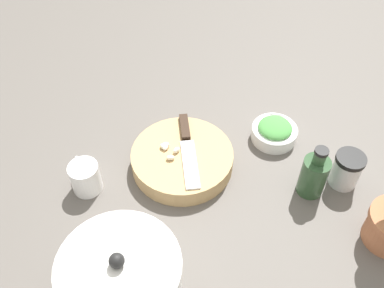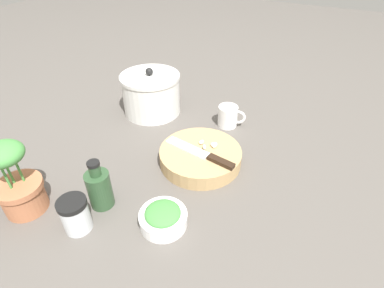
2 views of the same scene
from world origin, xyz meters
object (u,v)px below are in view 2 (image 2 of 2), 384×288
at_px(cutting_board, 200,156).
at_px(herb_bowl, 163,217).
at_px(potted_herb, 17,184).
at_px(chef_knife, 204,154).
at_px(stock_pot, 151,94).
at_px(oil_bottle, 99,188).
at_px(coffee_mug, 228,116).
at_px(spice_jar, 75,215).
at_px(garlic_cloves, 209,145).

distance_m(cutting_board, herb_bowl, 0.26).
xyz_separation_m(cutting_board, potted_herb, (-0.38, 0.32, 0.06)).
distance_m(chef_knife, stock_pot, 0.39).
bearing_deg(oil_bottle, coffee_mug, -16.28).
xyz_separation_m(herb_bowl, coffee_mug, (0.50, 0.03, 0.01)).
xyz_separation_m(chef_knife, stock_pot, (0.21, 0.33, 0.03)).
relative_size(coffee_mug, stock_pot, 0.45).
height_order(herb_bowl, spice_jar, spice_jar).
relative_size(herb_bowl, spice_jar, 1.31).
xyz_separation_m(garlic_cloves, spice_jar, (-0.39, 0.17, -0.01)).
xyz_separation_m(cutting_board, spice_jar, (-0.36, 0.15, 0.02)).
xyz_separation_m(garlic_cloves, potted_herb, (-0.41, 0.33, 0.03)).
relative_size(chef_knife, herb_bowl, 1.94).
relative_size(herb_bowl, potted_herb, 0.58).
xyz_separation_m(coffee_mug, stock_pot, (-0.05, 0.30, 0.04)).
distance_m(cutting_board, potted_herb, 0.50).
relative_size(cutting_board, chef_knife, 1.08).
distance_m(chef_knife, oil_bottle, 0.31).
bearing_deg(potted_herb, oil_bottle, -57.79).
relative_size(garlic_cloves, spice_jar, 0.66).
bearing_deg(spice_jar, stock_pot, 15.46).
distance_m(spice_jar, coffee_mug, 0.62).
bearing_deg(herb_bowl, spice_jar, 120.43).
relative_size(cutting_board, stock_pot, 1.13).
xyz_separation_m(spice_jar, stock_pot, (0.56, 0.15, 0.03)).
xyz_separation_m(herb_bowl, stock_pot, (0.45, 0.33, 0.05)).
xyz_separation_m(chef_knife, spice_jar, (-0.35, 0.17, -0.00)).
distance_m(chef_knife, coffee_mug, 0.26).
xyz_separation_m(chef_knife, potted_herb, (-0.36, 0.34, 0.04)).
xyz_separation_m(stock_pot, potted_herb, (-0.57, 0.01, 0.01)).
height_order(coffee_mug, oil_bottle, oil_bottle).
bearing_deg(stock_pot, chef_knife, -122.65).
bearing_deg(herb_bowl, garlic_cloves, 2.47).
bearing_deg(chef_knife, coffee_mug, 14.64).
bearing_deg(garlic_cloves, coffee_mug, 5.02).
height_order(cutting_board, herb_bowl, herb_bowl).
height_order(cutting_board, oil_bottle, oil_bottle).
bearing_deg(spice_jar, oil_bottle, 0.45).
bearing_deg(coffee_mug, spice_jar, 166.06).
xyz_separation_m(chef_knife, herb_bowl, (-0.24, -0.01, -0.03)).
relative_size(spice_jar, potted_herb, 0.44).
relative_size(garlic_cloves, herb_bowl, 0.50).
xyz_separation_m(garlic_cloves, stock_pot, (0.16, 0.32, 0.02)).
height_order(chef_knife, coffee_mug, coffee_mug).
bearing_deg(garlic_cloves, chef_knife, -172.20).
relative_size(garlic_cloves, coffee_mug, 0.61).
bearing_deg(chef_knife, cutting_board, 57.26).
bearing_deg(stock_pot, coffee_mug, -81.35).
bearing_deg(herb_bowl, stock_pot, 36.56).
bearing_deg(cutting_board, herb_bowl, -174.27).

